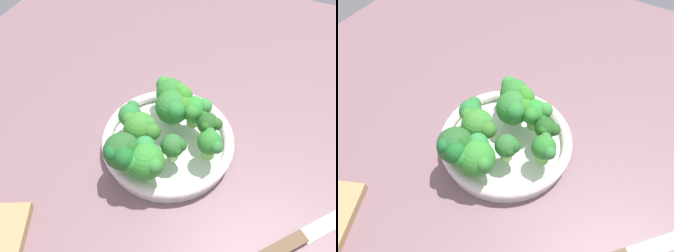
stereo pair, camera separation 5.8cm
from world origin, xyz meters
TOP-DOWN VIEW (x-y plane):
  - ground_plane at (0.00, 0.00)cm, footprint 130.00×130.00cm
  - bowl at (-2.10, 2.61)cm, footprint 25.92×25.92cm
  - broccoli_floret_0 at (-11.43, 2.96)cm, footprint 7.15×6.94cm
  - broccoli_floret_1 at (2.58, -0.84)cm, footprint 5.61×6.30cm
  - broccoli_floret_2 at (-6.32, -0.32)cm, footprint 4.25×4.58cm
  - broccoli_floret_3 at (-11.57, 7.03)cm, footprint 7.01×6.84cm
  - broccoli_floret_4 at (0.57, -4.32)cm, footprint 4.18×4.78cm
  - broccoli_floret_5 at (1.70, 2.72)cm, footprint 7.65×7.28cm
  - broccoli_floret_6 at (-2.74, 9.91)cm, footprint 5.36×5.21cm
  - broccoli_floret_7 at (5.49, 4.90)cm, footprint 6.01×7.40cm
  - broccoli_floret_8 at (-5.21, 6.63)cm, footprint 6.01×7.71cm
  - broccoli_floret_9 at (-3.40, -5.97)cm, footprint 4.73×4.90cm
  - knife at (-10.78, -25.20)cm, footprint 21.52×19.42cm

SIDE VIEW (x-z plane):
  - ground_plane at x=0.00cm, z-range -2.50..0.00cm
  - knife at x=-10.78cm, z-range -0.20..1.30cm
  - bowl at x=-2.10cm, z-range 0.04..3.65cm
  - broccoli_floret_2 at x=-6.32cm, z-range 4.17..9.86cm
  - broccoli_floret_6 at x=-2.74cm, z-range 4.24..9.96cm
  - broccoli_floret_4 at x=0.57cm, z-range 4.36..10.16cm
  - broccoli_floret_9 at x=-3.40cm, z-range 4.23..10.35cm
  - broccoli_floret_7 at x=5.49cm, z-range 4.19..10.94cm
  - broccoli_floret_8 at x=-5.21cm, z-range 4.15..11.11cm
  - broccoli_floret_1 at x=2.58cm, z-range 4.46..11.16cm
  - broccoli_floret_0 at x=-11.43cm, z-range 4.35..11.88cm
  - broccoli_floret_5 at x=1.70cm, z-range 4.36..11.88cm
  - broccoli_floret_3 at x=-11.57cm, z-range 4.32..12.11cm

